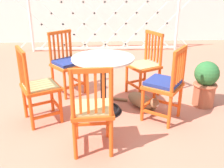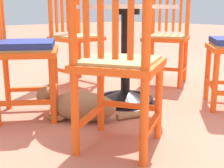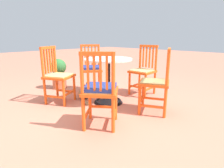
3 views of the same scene
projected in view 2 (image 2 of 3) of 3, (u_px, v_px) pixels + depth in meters
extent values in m
plane|color=#C6755B|center=(144.00, 101.00, 2.42)|extent=(24.00, 24.00, 0.00)
cone|color=black|center=(125.00, 95.00, 2.39)|extent=(0.48, 0.48, 0.10)
torus|color=black|center=(125.00, 99.00, 2.39)|extent=(0.44, 0.44, 0.04)
cylinder|color=black|center=(126.00, 54.00, 2.31)|extent=(0.07, 0.07, 0.66)
cylinder|color=black|center=(126.00, 12.00, 2.24)|extent=(0.20, 0.20, 0.04)
cylinder|color=silver|center=(126.00, 7.00, 2.23)|extent=(0.76, 0.76, 0.02)
cylinder|color=#EA5619|center=(180.00, 64.00, 2.75)|extent=(0.04, 0.04, 0.45)
cylinder|color=#EA5619|center=(144.00, 62.00, 2.87)|extent=(0.04, 0.04, 0.45)
cylinder|color=#EA5619|center=(187.00, 35.00, 3.01)|extent=(0.04, 0.04, 0.91)
cylinder|color=#EA5619|center=(153.00, 34.00, 3.12)|extent=(0.04, 0.04, 0.91)
cube|color=#EA5619|center=(183.00, 70.00, 2.93)|extent=(0.32, 0.18, 0.03)
cube|color=#EA5619|center=(148.00, 68.00, 3.04)|extent=(0.32, 0.18, 0.03)
cube|color=#EA5619|center=(161.00, 69.00, 2.82)|extent=(0.18, 0.32, 0.03)
cube|color=#EA5619|center=(166.00, 39.00, 2.92)|extent=(0.54, 0.54, 0.04)
cube|color=tan|center=(166.00, 36.00, 2.91)|extent=(0.47, 0.47, 0.02)
cube|color=#EA5619|center=(181.00, 12.00, 2.98)|extent=(0.03, 0.03, 0.39)
cube|color=#EA5619|center=(174.00, 12.00, 3.00)|extent=(0.03, 0.03, 0.39)
cube|color=#EA5619|center=(167.00, 12.00, 3.02)|extent=(0.03, 0.03, 0.39)
cube|color=#EA5619|center=(160.00, 12.00, 3.05)|extent=(0.03, 0.03, 0.39)
cylinder|color=#EA5619|center=(102.00, 60.00, 2.98)|extent=(0.04, 0.04, 0.45)
cylinder|color=#EA5619|center=(75.00, 64.00, 2.74)|extent=(0.04, 0.04, 0.45)
cylinder|color=#EA5619|center=(79.00, 34.00, 3.15)|extent=(0.04, 0.04, 0.91)
cylinder|color=#EA5619|center=(51.00, 36.00, 2.92)|extent=(0.04, 0.04, 0.91)
cube|color=#EA5619|center=(91.00, 66.00, 3.11)|extent=(0.05, 0.34, 0.03)
cube|color=#EA5619|center=(64.00, 71.00, 2.88)|extent=(0.05, 0.34, 0.03)
cube|color=#EA5619|center=(89.00, 68.00, 2.87)|extent=(0.34, 0.05, 0.03)
cube|color=#EA5619|center=(77.00, 38.00, 2.93)|extent=(0.42, 0.42, 0.04)
cube|color=tan|center=(77.00, 36.00, 2.92)|extent=(0.37, 0.37, 0.02)
cube|color=#EA5619|center=(73.00, 12.00, 3.05)|extent=(0.02, 0.02, 0.39)
cube|color=#EA5619|center=(68.00, 12.00, 3.01)|extent=(0.02, 0.02, 0.39)
cube|color=#EA5619|center=(62.00, 12.00, 2.96)|extent=(0.02, 0.02, 0.39)
cube|color=#EA5619|center=(56.00, 12.00, 2.91)|extent=(0.02, 0.02, 0.39)
cylinder|color=#EA5619|center=(55.00, 77.00, 2.22)|extent=(0.04, 0.04, 0.45)
cylinder|color=#EA5619|center=(53.00, 89.00, 1.90)|extent=(0.04, 0.04, 0.45)
cylinder|color=#EA5619|center=(4.00, 46.00, 2.13)|extent=(0.04, 0.04, 0.91)
cube|color=#EA5619|center=(32.00, 89.00, 2.22)|extent=(0.29, 0.22, 0.03)
cube|color=#EA5619|center=(25.00, 103.00, 1.89)|extent=(0.29, 0.22, 0.03)
cube|color=#EA5619|center=(54.00, 90.00, 2.07)|extent=(0.22, 0.29, 0.03)
cube|color=#EA5619|center=(26.00, 52.00, 1.99)|extent=(0.56, 0.56, 0.04)
cube|color=tan|center=(26.00, 49.00, 1.98)|extent=(0.49, 0.49, 0.02)
cube|color=navy|center=(25.00, 44.00, 1.98)|extent=(0.50, 0.50, 0.04)
cylinder|color=#EA5619|center=(101.00, 94.00, 1.78)|extent=(0.04, 0.04, 0.45)
cylinder|color=#EA5619|center=(159.00, 99.00, 1.68)|extent=(0.04, 0.04, 0.45)
cylinder|color=#EA5619|center=(73.00, 64.00, 1.42)|extent=(0.04, 0.04, 0.91)
cylinder|color=#EA5619|center=(146.00, 68.00, 1.31)|extent=(0.04, 0.04, 0.91)
cube|color=#EA5619|center=(89.00, 117.00, 1.65)|extent=(0.32, 0.18, 0.03)
cube|color=#EA5619|center=(152.00, 124.00, 1.54)|extent=(0.32, 0.18, 0.03)
cube|color=#EA5619|center=(129.00, 105.00, 1.74)|extent=(0.18, 0.32, 0.03)
cube|color=#EA5619|center=(120.00, 65.00, 1.52)|extent=(0.54, 0.54, 0.04)
cube|color=tan|center=(120.00, 61.00, 1.52)|extent=(0.47, 0.47, 0.02)
cube|color=#EA5619|center=(86.00, 14.00, 1.34)|extent=(0.03, 0.03, 0.39)
cube|color=#EA5619|center=(100.00, 14.00, 1.32)|extent=(0.03, 0.03, 0.39)
cube|color=#EA5619|center=(115.00, 14.00, 1.30)|extent=(0.03, 0.03, 0.39)
cube|color=#EA5619|center=(131.00, 14.00, 1.28)|extent=(0.03, 0.03, 0.39)
cylinder|color=#EA5619|center=(215.00, 81.00, 2.10)|extent=(0.04, 0.04, 0.45)
cylinder|color=#EA5619|center=(208.00, 71.00, 2.42)|extent=(0.04, 0.04, 0.45)
cube|color=#EA5619|center=(211.00, 83.00, 2.27)|extent=(0.28, 0.23, 0.03)
ellipsoid|color=#8E704C|center=(83.00, 106.00, 1.97)|extent=(0.42, 0.47, 0.19)
ellipsoid|color=silver|center=(68.00, 107.00, 1.99)|extent=(0.23, 0.23, 0.14)
sphere|color=#8E704C|center=(46.00, 96.00, 2.01)|extent=(0.12, 0.12, 0.12)
ellipsoid|color=silver|center=(40.00, 97.00, 2.02)|extent=(0.07, 0.07, 0.04)
cone|color=#8E704C|center=(45.00, 89.00, 1.96)|extent=(0.04, 0.04, 0.04)
cone|color=#8E704C|center=(49.00, 87.00, 2.02)|extent=(0.04, 0.04, 0.04)
ellipsoid|color=#8E704C|center=(56.00, 117.00, 1.97)|extent=(0.11, 0.13, 0.05)
ellipsoid|color=#8E704C|center=(62.00, 112.00, 2.07)|extent=(0.11, 0.13, 0.05)
cylinder|color=#8E704C|center=(132.00, 115.00, 2.03)|extent=(0.22, 0.11, 0.04)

